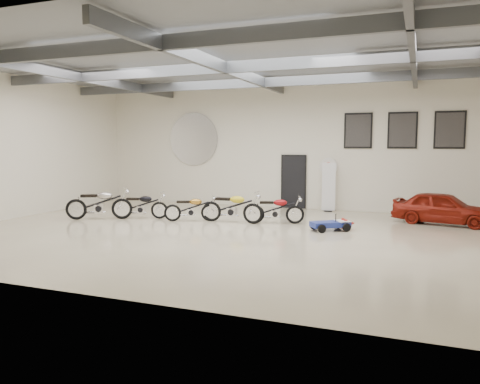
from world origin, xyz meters
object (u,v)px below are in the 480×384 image
at_px(motorcycle_red, 275,209).
at_px(vintage_car, 443,208).
at_px(banner_stand, 329,187).
at_px(go_kart, 334,222).
at_px(motorcycle_yellow, 232,206).
at_px(motorcycle_black, 141,205).
at_px(motorcycle_silver, 99,203).
at_px(motorcycle_gold, 191,208).

relative_size(motorcycle_red, vintage_car, 0.60).
bearing_deg(motorcycle_red, banner_stand, 55.21).
bearing_deg(go_kart, motorcycle_yellow, 141.02).
bearing_deg(motorcycle_black, banner_stand, 17.96).
xyz_separation_m(motorcycle_silver, motorcycle_gold, (3.15, 0.79, -0.11)).
xyz_separation_m(motorcycle_black, motorcycle_gold, (1.88, 0.13, -0.02)).
relative_size(motorcycle_silver, motorcycle_black, 1.20).
bearing_deg(motorcycle_silver, motorcycle_gold, -12.74).
height_order(motorcycle_silver, motorcycle_yellow, motorcycle_silver).
xyz_separation_m(motorcycle_red, go_kart, (2.02, -0.55, -0.22)).
distance_m(banner_stand, motorcycle_yellow, 4.49).
bearing_deg(motorcycle_red, motorcycle_gold, 175.93).
bearing_deg(go_kart, motorcycle_red, 129.18).
distance_m(banner_stand, go_kart, 4.06).
xyz_separation_m(banner_stand, motorcycle_red, (-1.13, -3.35, -0.46)).
bearing_deg(go_kart, motorcycle_silver, 150.47).
xyz_separation_m(motorcycle_yellow, motorcycle_red, (1.39, 0.35, -0.06)).
height_order(motorcycle_black, motorcycle_red, motorcycle_red).
height_order(motorcycle_gold, motorcycle_red, motorcycle_red).
bearing_deg(banner_stand, motorcycle_gold, -143.80).
height_order(banner_stand, motorcycle_yellow, banner_stand).
bearing_deg(motorcycle_yellow, motorcycle_gold, -171.23).
bearing_deg(vintage_car, motorcycle_yellow, 119.83).
bearing_deg(motorcycle_yellow, vintage_car, 17.33).
xyz_separation_m(go_kart, vintage_car, (3.11, 2.41, 0.27)).
xyz_separation_m(banner_stand, motorcycle_gold, (-3.91, -3.95, -0.48)).
bearing_deg(motorcycle_black, motorcycle_gold, -13.16).
bearing_deg(motorcycle_silver, motorcycle_yellow, -13.97).
distance_m(motorcycle_gold, motorcycle_red, 2.84).
bearing_deg(motorcycle_gold, vintage_car, -6.92).
bearing_deg(motorcycle_silver, motorcycle_black, 0.73).
height_order(motorcycle_silver, motorcycle_black, motorcycle_silver).
distance_m(motorcycle_silver, motorcycle_gold, 3.25).
bearing_deg(motorcycle_red, vintage_car, 3.73).
distance_m(motorcycle_gold, go_kart, 4.80).
height_order(motorcycle_silver, motorcycle_red, motorcycle_silver).
xyz_separation_m(motorcycle_yellow, go_kart, (3.41, -0.21, -0.28)).
distance_m(banner_stand, motorcycle_silver, 8.51).
bearing_deg(motorcycle_yellow, motorcycle_red, 12.70).
xyz_separation_m(motorcycle_gold, go_kart, (4.80, 0.04, -0.20)).
height_order(motorcycle_yellow, go_kart, motorcycle_yellow).
bearing_deg(banner_stand, motorcycle_silver, -155.18).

